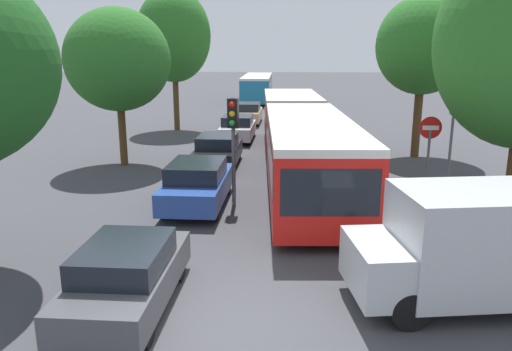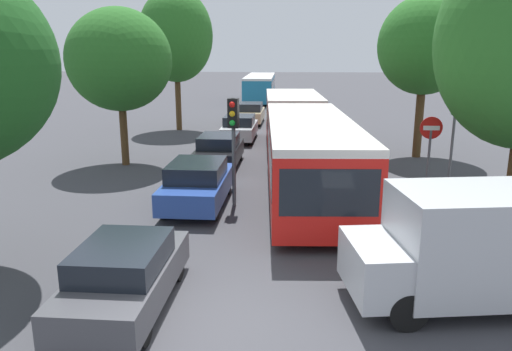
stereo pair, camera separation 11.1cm
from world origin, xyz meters
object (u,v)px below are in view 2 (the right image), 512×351
object	(u,v)px
tree_left_mid	(119,60)
direction_sign_post	(455,114)
queued_car_blue	(198,183)
no_entry_sign	(430,147)
articulated_bus	(301,134)
traffic_light	(233,128)
tree_left_far	(176,36)
queued_car_graphite	(125,275)
queued_car_silver	(240,128)
queued_car_tan	(250,113)
tree_right_mid	(426,48)
white_van	(489,244)
queued_car_black	(219,151)
city_bus_rear	(260,86)

from	to	relation	value
tree_left_mid	direction_sign_post	bearing A→B (deg)	-9.03
queued_car_blue	no_entry_sign	xyz separation A→B (m)	(7.28, 0.73, 1.14)
articulated_bus	queued_car_blue	xyz separation A→B (m)	(-3.33, -4.96, -0.79)
traffic_light	tree_left_far	xyz separation A→B (m)	(-5.10, 15.02, 3.11)
tree_left_mid	articulated_bus	bearing A→B (deg)	-4.42
queued_car_graphite	queued_car_silver	size ratio (longest dim) A/B	0.98
traffic_light	direction_sign_post	bearing A→B (deg)	120.76
queued_car_silver	tree_left_mid	xyz separation A→B (m)	(-4.32, -6.12, 3.72)
queued_car_graphite	queued_car_tan	distance (m)	24.51
tree_right_mid	white_van	bearing A→B (deg)	-98.40
no_entry_sign	tree_right_mid	distance (m)	8.16
queued_car_graphite	no_entry_sign	distance (m)	10.48
articulated_bus	queued_car_blue	size ratio (longest dim) A/B	4.27
queued_car_black	traffic_light	bearing A→B (deg)	-166.18
queued_car_silver	queued_car_tan	size ratio (longest dim) A/B	0.99
city_bus_rear	no_entry_sign	world-z (taller)	no_entry_sign
no_entry_sign	direction_sign_post	world-z (taller)	direction_sign_post
direction_sign_post	tree_left_far	size ratio (longest dim) A/B	0.43
queued_car_silver	queued_car_black	bearing A→B (deg)	178.59
tree_right_mid	queued_car_silver	bearing A→B (deg)	158.01
queued_car_graphite	direction_sign_post	distance (m)	13.60
queued_car_blue	direction_sign_post	xyz separation A→B (m)	(8.85, 3.47, 1.84)
tree_left_mid	tree_right_mid	xyz separation A→B (m)	(12.98, 2.62, 0.48)
white_van	traffic_light	size ratio (longest dim) A/B	1.54
articulated_bus	no_entry_sign	size ratio (longest dim) A/B	6.34
queued_car_silver	queued_car_graphite	bearing A→B (deg)	179.64
tree_left_mid	queued_car_black	bearing A→B (deg)	-1.69
queued_car_black	no_entry_sign	xyz separation A→B (m)	(7.37, -4.69, 1.18)
queued_car_silver	white_van	world-z (taller)	white_van
white_van	tree_left_mid	xyz separation A→B (m)	(-10.92, 11.35, 3.17)
articulated_bus	no_entry_sign	distance (m)	5.80
queued_car_graphite	tree_left_mid	bearing A→B (deg)	19.01
queued_car_graphite	tree_left_mid	world-z (taller)	tree_left_mid
no_entry_sign	tree_left_far	bearing A→B (deg)	-142.03
city_bus_rear	queued_car_black	world-z (taller)	city_bus_rear
queued_car_silver	traffic_light	xyz separation A→B (m)	(0.99, -11.54, 1.80)
traffic_light	direction_sign_post	world-z (taller)	direction_sign_post
city_bus_rear	queued_car_graphite	bearing A→B (deg)	179.31
queued_car_graphite	queued_car_blue	xyz separation A→B (m)	(0.21, 6.50, 0.05)
queued_car_graphite	queued_car_black	world-z (taller)	queued_car_black
queued_car_silver	tree_left_mid	bearing A→B (deg)	145.52
tree_left_far	no_entry_sign	bearing A→B (deg)	-52.03
traffic_light	tree_right_mid	xyz separation A→B (m)	(7.67, 8.05, 2.39)
queued_car_silver	white_van	distance (m)	18.68
tree_left_mid	tree_left_far	distance (m)	9.68
traffic_light	tree_right_mid	bearing A→B (deg)	143.64
articulated_bus	tree_right_mid	world-z (taller)	tree_right_mid
white_van	no_entry_sign	world-z (taller)	no_entry_sign
queued_car_blue	direction_sign_post	world-z (taller)	direction_sign_post
queued_car_blue	tree_left_far	world-z (taller)	tree_left_far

